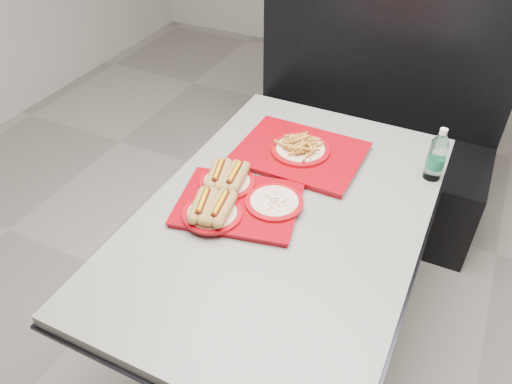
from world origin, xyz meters
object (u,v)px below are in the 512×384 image
at_px(tray_far, 300,151).
at_px(diner_table, 284,245).
at_px(water_bottle, 437,157).
at_px(tray_near, 234,198).
at_px(booth_bench, 363,138).

bearing_deg(tray_far, diner_table, -76.78).
bearing_deg(tray_far, water_bottle, 10.44).
height_order(diner_table, tray_far, tray_far).
bearing_deg(tray_near, water_bottle, 38.49).
xyz_separation_m(booth_bench, tray_far, (-0.07, -0.78, 0.38)).
bearing_deg(booth_bench, tray_near, -98.36).
bearing_deg(tray_near, diner_table, 17.12).
distance_m(diner_table, booth_bench, 1.11).
xyz_separation_m(diner_table, tray_far, (-0.07, 0.32, 0.19)).
bearing_deg(water_bottle, tray_far, -169.56).
bearing_deg(water_bottle, diner_table, -135.13).
distance_m(tray_far, water_bottle, 0.50).
xyz_separation_m(tray_near, water_bottle, (0.58, 0.46, 0.06)).
bearing_deg(diner_table, tray_near, -162.88).
bearing_deg(tray_near, booth_bench, 81.64).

